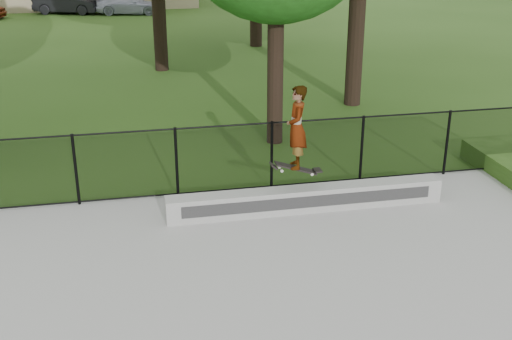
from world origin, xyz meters
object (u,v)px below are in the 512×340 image
at_px(car_c, 129,4).
at_px(skater_airborne, 297,129).
at_px(car_b, 67,3).
at_px(grind_ledge, 307,199).

relative_size(car_c, skater_airborne, 1.98).
bearing_deg(car_c, car_b, 85.72).
height_order(car_b, skater_airborne, skater_airborne).
bearing_deg(skater_airborne, car_b, 101.78).
bearing_deg(grind_ledge, car_c, 95.58).
relative_size(grind_ledge, car_b, 1.58).
relative_size(grind_ledge, skater_airborne, 3.07).
relative_size(grind_ledge, car_c, 1.55).
bearing_deg(car_c, skater_airborne, -165.04).
xyz_separation_m(car_b, car_c, (3.62, -0.91, -0.07)).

